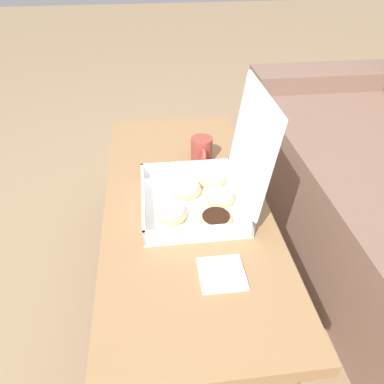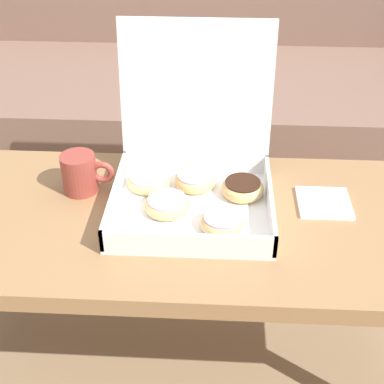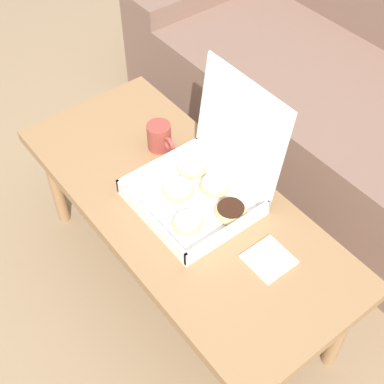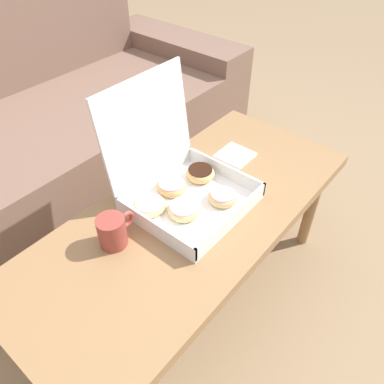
% 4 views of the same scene
% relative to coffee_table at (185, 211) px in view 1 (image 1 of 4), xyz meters
% --- Properties ---
extents(ground_plane, '(12.00, 12.00, 0.00)m').
position_rel_coffee_table_xyz_m(ground_plane, '(0.00, 0.13, -0.41)').
color(ground_plane, '#937756').
extents(coffee_table, '(1.17, 0.51, 0.45)m').
position_rel_coffee_table_xyz_m(coffee_table, '(0.00, 0.00, 0.00)').
color(coffee_table, '#997047').
rests_on(coffee_table, ground_plane).
extents(pastry_box, '(0.34, 0.35, 0.36)m').
position_rel_coffee_table_xyz_m(pastry_box, '(0.03, 0.07, 0.11)').
color(pastry_box, white).
rests_on(pastry_box, coffee_table).
extents(coffee_mug, '(0.12, 0.08, 0.09)m').
position_rel_coffee_table_xyz_m(coffee_mug, '(-0.23, 0.09, 0.09)').
color(coffee_mug, '#993D33').
rests_on(coffee_mug, coffee_table).
extents(napkin_stack, '(0.12, 0.12, 0.01)m').
position_rel_coffee_table_xyz_m(napkin_stack, '(0.32, 0.06, 0.05)').
color(napkin_stack, white).
rests_on(napkin_stack, coffee_table).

